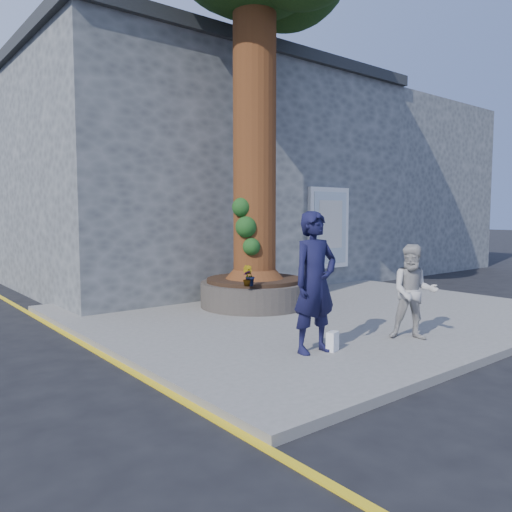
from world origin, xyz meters
TOP-DOWN VIEW (x-y plane):
  - ground at (0.00, 0.00)m, footprint 120.00×120.00m
  - pavement at (1.50, 1.00)m, footprint 9.00×8.00m
  - yellow_line at (-3.05, 1.00)m, footprint 0.10×30.00m
  - stone_shop at (2.50, 7.20)m, footprint 10.30×8.30m
  - neighbour_shop at (10.50, 7.20)m, footprint 6.00×8.00m
  - planter at (0.80, 2.00)m, footprint 2.30×2.30m
  - man at (-0.77, -1.33)m, footprint 0.77×0.54m
  - woman at (0.97, -1.78)m, footprint 0.90×0.92m
  - shopping_bag at (-0.53, -1.46)m, footprint 0.23×0.18m
  - plant_a at (1.16, 2.85)m, footprint 0.20×0.21m
  - plant_b at (-0.02, 1.15)m, footprint 0.30×0.30m
  - plant_c at (-0.05, 1.15)m, footprint 0.18×0.18m
  - plant_d at (1.52, 2.85)m, footprint 0.40×0.41m

SIDE VIEW (x-z plane):
  - ground at x=0.00m, z-range 0.00..0.00m
  - yellow_line at x=-3.05m, z-range 0.00..0.01m
  - pavement at x=1.50m, z-range 0.00..0.12m
  - shopping_bag at x=-0.53m, z-range 0.12..0.40m
  - planter at x=0.80m, z-range 0.11..0.71m
  - woman at x=0.97m, z-range 0.12..1.61m
  - plant_c at x=-0.05m, z-range 0.72..1.02m
  - plant_d at x=1.52m, z-range 0.72..1.06m
  - plant_a at x=1.16m, z-range 0.72..1.06m
  - plant_b at x=-0.02m, z-range 0.72..1.12m
  - man at x=-0.77m, z-range 0.12..2.13m
  - neighbour_shop at x=10.50m, z-range 0.00..6.00m
  - stone_shop at x=2.50m, z-range 0.01..6.31m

